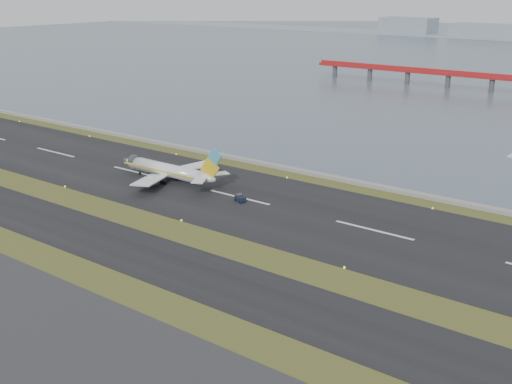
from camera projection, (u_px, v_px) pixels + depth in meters
ground at (159, 230)px, 149.15m from camera, size 1000.00×1000.00×0.00m
taxiway_strip at (120, 246)px, 140.04m from camera, size 1000.00×18.00×0.10m
runway_strip at (239, 197)px, 171.88m from camera, size 1000.00×45.00×0.10m
seawall at (301, 171)px, 194.49m from camera, size 1000.00×2.50×1.00m
airliner at (169, 171)px, 184.27m from camera, size 38.52×32.89×12.80m
pushback_tug at (240, 198)px, 168.40m from camera, size 3.55×2.70×2.01m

